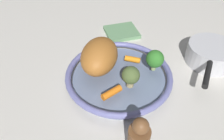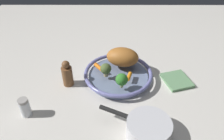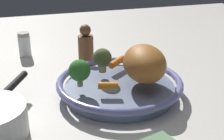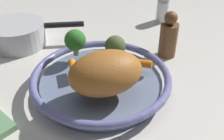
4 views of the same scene
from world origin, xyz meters
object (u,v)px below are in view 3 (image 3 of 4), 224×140
at_px(broccoli_floret_edge, 102,58).
at_px(broccoli_floret_small, 80,71).
at_px(salt_shaker, 24,44).
at_px(roast_chicken_piece, 144,63).
at_px(baby_carrot_near_rim, 108,86).
at_px(serving_bowl, 120,86).
at_px(pepper_mill, 86,47).
at_px(baby_carrot_back, 117,62).

bearing_deg(broccoli_floret_edge, broccoli_floret_small, 132.50).
bearing_deg(salt_shaker, broccoli_floret_small, -163.08).
distance_m(broccoli_floret_edge, broccoli_floret_small, 0.10).
bearing_deg(roast_chicken_piece, baby_carrot_near_rim, 104.82).
height_order(serving_bowl, pepper_mill, pepper_mill).
bearing_deg(serving_bowl, pepper_mill, 9.05).
xyz_separation_m(baby_carrot_near_rim, salt_shaker, (0.40, 0.17, -0.01)).
height_order(baby_carrot_near_rim, salt_shaker, salt_shaker).
relative_size(baby_carrot_back, broccoli_floret_edge, 0.92).
relative_size(baby_carrot_back, salt_shaker, 0.74).
height_order(serving_bowl, salt_shaker, salt_shaker).
height_order(roast_chicken_piece, broccoli_floret_edge, roast_chicken_piece).
relative_size(baby_carrot_near_rim, broccoli_floret_edge, 0.74).
bearing_deg(salt_shaker, baby_carrot_near_rim, -157.08).
bearing_deg(broccoli_floret_edge, salt_shaker, 31.44).
bearing_deg(serving_bowl, salt_shaker, 30.87).
xyz_separation_m(serving_bowl, salt_shaker, (0.35, 0.21, 0.02)).
bearing_deg(broccoli_floret_edge, serving_bowl, -152.40).
xyz_separation_m(roast_chicken_piece, baby_carrot_near_rim, (-0.03, 0.10, -0.03)).
bearing_deg(baby_carrot_back, salt_shaker, 41.12).
relative_size(roast_chicken_piece, baby_carrot_back, 2.56).
bearing_deg(baby_carrot_back, roast_chicken_piece, -162.13).
distance_m(roast_chicken_piece, baby_carrot_near_rim, 0.11).
xyz_separation_m(serving_bowl, roast_chicken_piece, (-0.02, -0.06, 0.06)).
height_order(roast_chicken_piece, baby_carrot_back, roast_chicken_piece).
bearing_deg(broccoli_floret_small, baby_carrot_near_rim, -120.97).
bearing_deg(salt_shaker, roast_chicken_piece, -144.48).
distance_m(broccoli_floret_small, pepper_mill, 0.24).
height_order(roast_chicken_piece, baby_carrot_near_rim, roast_chicken_piece).
bearing_deg(baby_carrot_near_rim, serving_bowl, -42.76).
xyz_separation_m(baby_carrot_near_rim, pepper_mill, (0.27, -0.01, 0.00)).
height_order(baby_carrot_near_rim, broccoli_floret_small, broccoli_floret_small).
xyz_separation_m(baby_carrot_near_rim, broccoli_floret_small, (0.03, 0.06, 0.03)).
relative_size(roast_chicken_piece, salt_shaker, 1.88).
distance_m(roast_chicken_piece, salt_shaker, 0.46).
bearing_deg(broccoli_floret_edge, baby_carrot_near_rim, 172.21).
distance_m(serving_bowl, baby_carrot_back, 0.09).
relative_size(serving_bowl, broccoli_floret_edge, 4.97).
relative_size(baby_carrot_back, pepper_mill, 0.46).
relative_size(serving_bowl, broccoli_floret_small, 4.82).
bearing_deg(roast_chicken_piece, salt_shaker, 35.52).
relative_size(serving_bowl, baby_carrot_near_rim, 6.75).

